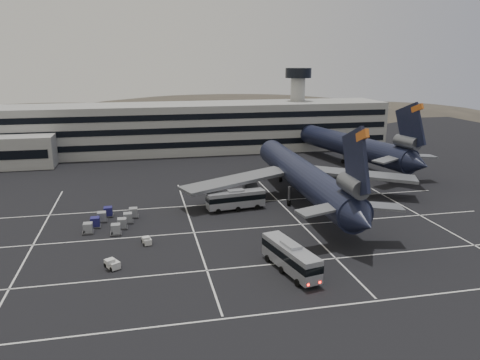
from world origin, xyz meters
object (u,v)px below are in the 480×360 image
Objects in this scene: bus_near at (291,256)px; bus_far at (236,199)px; trijet_main at (304,176)px; uld_cluster at (112,220)px; tug_a at (147,240)px.

bus_near is 26.69m from bus_far.
trijet_main reaches higher than uld_cluster.
bus_far reaches higher than tug_a.
trijet_main is 35.91m from uld_cluster.
bus_near reaches higher than tug_a.
tug_a is 0.19× the size of uld_cluster.
bus_far is at bearing -171.29° from trijet_main.
bus_far is at bearing 81.48° from bus_near.
tug_a is (-29.78, -14.88, -4.67)m from trijet_main.
uld_cluster reaches higher than tug_a.
uld_cluster is (-23.44, 23.15, -1.34)m from bus_near.
bus_near is 32.98m from uld_cluster.
bus_far reaches higher than uld_cluster.
tug_a is (-16.30, -13.20, -1.50)m from bus_far.
trijet_main reaches higher than bus_near.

